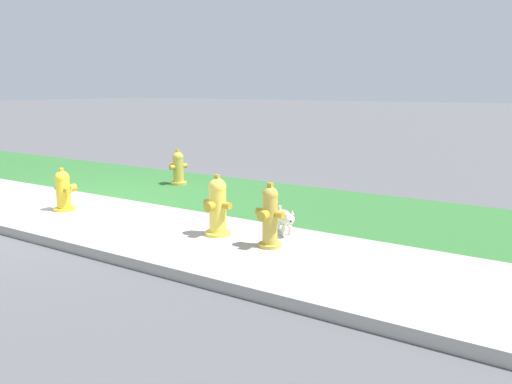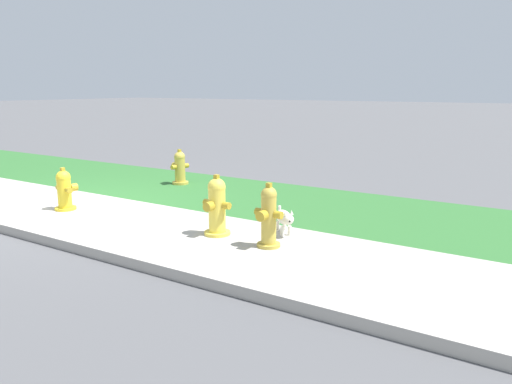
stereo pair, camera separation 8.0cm
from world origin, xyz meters
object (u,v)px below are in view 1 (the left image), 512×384
(fire_hydrant_mid_block, at_px, (63,191))
(fire_hydrant_far_end, at_px, (178,168))
(fire_hydrant_by_grass_verge, at_px, (270,217))
(small_white_dog, at_px, (285,218))
(fire_hydrant_near_corner, at_px, (217,207))

(fire_hydrant_mid_block, bearing_deg, fire_hydrant_far_end, 98.29)
(fire_hydrant_mid_block, bearing_deg, fire_hydrant_by_grass_verge, 12.07)
(fire_hydrant_by_grass_verge, relative_size, fire_hydrant_far_end, 1.14)
(small_white_dog, bearing_deg, fire_hydrant_by_grass_verge, -33.62)
(fire_hydrant_mid_block, height_order, fire_hydrant_near_corner, fire_hydrant_near_corner)
(fire_hydrant_by_grass_verge, relative_size, small_white_dog, 1.78)
(fire_hydrant_mid_block, relative_size, fire_hydrant_near_corner, 0.84)
(fire_hydrant_by_grass_verge, bearing_deg, small_white_dog, -77.41)
(fire_hydrant_mid_block, xyz_separation_m, small_white_dog, (3.45, 0.70, -0.10))
(fire_hydrant_mid_block, xyz_separation_m, fire_hydrant_far_end, (0.07, 2.55, 0.01))
(fire_hydrant_near_corner, relative_size, fire_hydrant_by_grass_verge, 1.01)
(small_white_dog, bearing_deg, fire_hydrant_far_end, -162.92)
(fire_hydrant_near_corner, relative_size, small_white_dog, 1.80)
(fire_hydrant_near_corner, height_order, fire_hydrant_by_grass_verge, fire_hydrant_near_corner)
(fire_hydrant_far_end, bearing_deg, fire_hydrant_by_grass_verge, -112.21)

